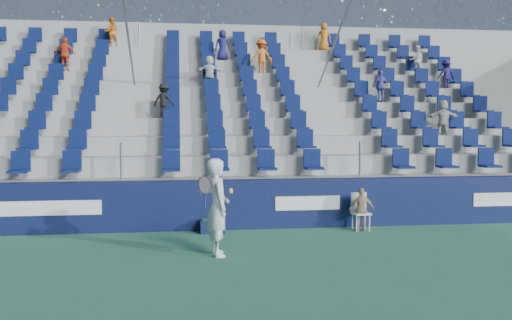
{
  "coord_description": "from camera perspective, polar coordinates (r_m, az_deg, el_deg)",
  "views": [
    {
      "loc": [
        -1.57,
        -10.5,
        2.64
      ],
      "look_at": [
        0.2,
        2.8,
        1.7
      ],
      "focal_mm": 40.0,
      "sensor_mm": 36.0,
      "label": 1
    }
  ],
  "objects": [
    {
      "name": "ground",
      "position": [
        10.94,
        0.91,
        -9.96
      ],
      "size": [
        70.0,
        70.0,
        0.0
      ],
      "primitive_type": "plane",
      "color": "#317251",
      "rests_on": "ground"
    },
    {
      "name": "sponsor_wall",
      "position": [
        13.89,
        -1.0,
        -4.44
      ],
      "size": [
        24.0,
        0.32,
        1.2
      ],
      "color": "#10173D",
      "rests_on": "ground"
    },
    {
      "name": "grandstand",
      "position": [
        18.81,
        -2.79,
        2.46
      ],
      "size": [
        24.0,
        8.17,
        6.63
      ],
      "color": "#979792",
      "rests_on": "ground"
    },
    {
      "name": "tennis_player",
      "position": [
        11.13,
        -3.86,
        -4.71
      ],
      "size": [
        0.69,
        0.75,
        1.91
      ],
      "color": "silver",
      "rests_on": "ground"
    },
    {
      "name": "line_judge_chair",
      "position": [
        13.98,
        10.34,
        -4.81
      ],
      "size": [
        0.43,
        0.44,
        0.9
      ],
      "color": "white",
      "rests_on": "ground"
    },
    {
      "name": "line_judge",
      "position": [
        13.85,
        10.53,
        -4.89
      ],
      "size": [
        0.63,
        0.33,
        1.03
      ],
      "primitive_type": "imported",
      "rotation": [
        0.0,
        0.0,
        3.0
      ],
      "color": "tan",
      "rests_on": "ground"
    },
    {
      "name": "ball_bin",
      "position": [
        13.5,
        -4.41,
        -6.53
      ],
      "size": [
        0.59,
        0.4,
        0.32
      ],
      "color": "#0F153A",
      "rests_on": "ground"
    }
  ]
}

